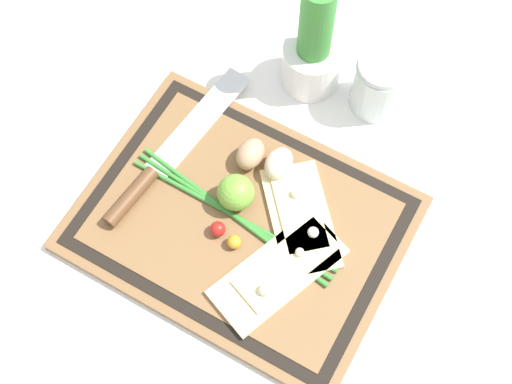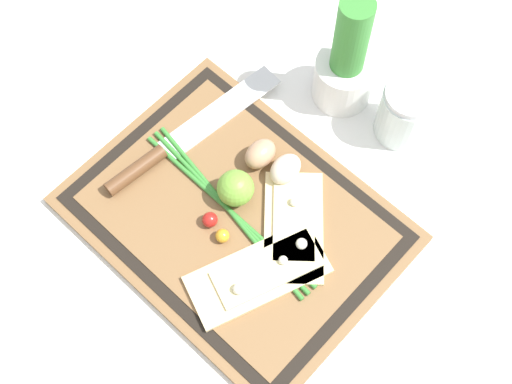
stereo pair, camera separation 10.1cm
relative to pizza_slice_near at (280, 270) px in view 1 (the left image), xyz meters
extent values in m
plane|color=white|center=(-0.08, 0.04, -0.02)|extent=(6.00, 6.00, 0.00)
cube|color=brown|center=(-0.08, 0.04, -0.02)|extent=(0.45, 0.34, 0.01)
cube|color=black|center=(-0.08, 0.04, -0.01)|extent=(0.42, 0.31, 0.00)
cube|color=brown|center=(-0.08, 0.04, -0.01)|extent=(0.39, 0.28, 0.00)
cube|color=beige|center=(0.00, 0.00, 0.00)|extent=(0.15, 0.21, 0.01)
cube|color=beige|center=(0.00, 0.01, 0.00)|extent=(0.11, 0.16, 0.00)
sphere|color=silver|center=(0.00, -0.04, 0.01)|extent=(0.02, 0.02, 0.02)
sphere|color=silver|center=(0.01, 0.03, 0.01)|extent=(0.01, 0.01, 0.01)
cube|color=beige|center=(-0.01, 0.08, 0.00)|extent=(0.17, 0.18, 0.01)
cube|color=beige|center=(-0.02, 0.09, 0.00)|extent=(0.13, 0.14, 0.00)
sphere|color=silver|center=(0.02, 0.07, 0.01)|extent=(0.02, 0.02, 0.02)
sphere|color=silver|center=(-0.03, 0.11, 0.01)|extent=(0.01, 0.01, 0.01)
cube|color=silver|center=(-0.22, 0.15, 0.00)|extent=(0.06, 0.22, 0.00)
cylinder|color=brown|center=(-0.24, -0.01, 0.01)|extent=(0.03, 0.10, 0.02)
ellipsoid|color=tan|center=(-0.12, 0.13, 0.01)|extent=(0.04, 0.05, 0.04)
ellipsoid|color=beige|center=(-0.08, 0.14, 0.01)|extent=(0.04, 0.05, 0.04)
sphere|color=#70A838|center=(-0.11, 0.06, 0.02)|extent=(0.05, 0.05, 0.05)
sphere|color=red|center=(-0.10, 0.01, 0.01)|extent=(0.02, 0.02, 0.02)
sphere|color=gold|center=(-0.07, 0.00, 0.00)|extent=(0.02, 0.02, 0.02)
cylinder|color=#388433|center=(-0.10, 0.04, 0.00)|extent=(0.33, 0.06, 0.01)
cylinder|color=#388433|center=(-0.10, 0.04, 0.00)|extent=(0.33, 0.04, 0.01)
cylinder|color=#388433|center=(-0.10, 0.04, 0.00)|extent=(0.34, 0.01, 0.01)
cylinder|color=white|center=(-0.11, 0.31, 0.02)|extent=(0.09, 0.09, 0.08)
cylinder|color=#388433|center=(-0.11, 0.31, 0.10)|extent=(0.05, 0.05, 0.17)
cylinder|color=silver|center=(-0.01, 0.32, 0.02)|extent=(0.08, 0.08, 0.09)
cylinder|color=olive|center=(-0.01, 0.32, 0.00)|extent=(0.07, 0.07, 0.03)
cylinder|color=silver|center=(-0.01, 0.32, 0.07)|extent=(0.08, 0.08, 0.01)
camera|label=1|loc=(0.13, -0.29, 0.93)|focal=50.00mm
camera|label=2|loc=(0.21, -0.23, 0.93)|focal=50.00mm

